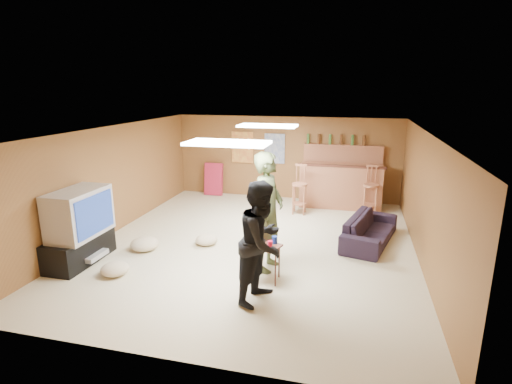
% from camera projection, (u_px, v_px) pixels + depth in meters
% --- Properties ---
extents(ground, '(7.00, 7.00, 0.00)m').
position_uv_depth(ground, '(253.00, 244.00, 7.73)').
color(ground, beige).
rests_on(ground, ground).
extents(ceiling, '(6.00, 7.00, 0.02)m').
position_uv_depth(ceiling, '(253.00, 130.00, 7.17)').
color(ceiling, silver).
rests_on(ceiling, ground).
extents(wall_back, '(6.00, 0.02, 2.20)m').
position_uv_depth(wall_back, '(286.00, 158.00, 10.73)').
color(wall_back, brown).
rests_on(wall_back, ground).
extents(wall_front, '(6.00, 0.02, 2.20)m').
position_uv_depth(wall_front, '(170.00, 271.00, 4.17)').
color(wall_front, brown).
rests_on(wall_front, ground).
extents(wall_left, '(0.02, 7.00, 2.20)m').
position_uv_depth(wall_left, '(111.00, 181.00, 8.15)').
color(wall_left, brown).
rests_on(wall_left, ground).
extents(wall_right, '(0.02, 7.00, 2.20)m').
position_uv_depth(wall_right, '(425.00, 200.00, 6.74)').
color(wall_right, brown).
rests_on(wall_right, ground).
extents(tv_stand, '(0.55, 1.30, 0.50)m').
position_uv_depth(tv_stand, '(80.00, 248.00, 6.90)').
color(tv_stand, black).
rests_on(tv_stand, ground).
extents(dvd_box, '(0.35, 0.50, 0.08)m').
position_uv_depth(dvd_box, '(92.00, 255.00, 6.87)').
color(dvd_box, '#B2B2B7').
rests_on(dvd_box, tv_stand).
extents(tv_body, '(0.60, 1.10, 0.80)m').
position_uv_depth(tv_body, '(79.00, 213.00, 6.71)').
color(tv_body, '#B2B2B7').
rests_on(tv_body, tv_stand).
extents(tv_screen, '(0.02, 0.95, 0.65)m').
position_uv_depth(tv_screen, '(95.00, 214.00, 6.64)').
color(tv_screen, navy).
rests_on(tv_screen, tv_body).
extents(bar_counter, '(2.00, 0.60, 1.10)m').
position_uv_depth(bar_counter, '(340.00, 186.00, 10.00)').
color(bar_counter, '#9A5638').
rests_on(bar_counter, ground).
extents(bar_lip, '(2.10, 0.12, 0.05)m').
position_uv_depth(bar_lip, '(341.00, 166.00, 9.63)').
color(bar_lip, '#462016').
rests_on(bar_lip, bar_counter).
extents(bar_shelf, '(2.00, 0.18, 0.05)m').
position_uv_depth(bar_shelf, '(343.00, 146.00, 10.18)').
color(bar_shelf, '#9A5638').
rests_on(bar_shelf, bar_backing).
extents(bar_backing, '(2.00, 0.14, 0.60)m').
position_uv_depth(bar_backing, '(343.00, 157.00, 10.28)').
color(bar_backing, '#9A5638').
rests_on(bar_backing, bar_counter).
extents(poster_left, '(0.60, 0.03, 0.85)m').
position_uv_depth(poster_left, '(242.00, 147.00, 10.91)').
color(poster_left, '#BF3F26').
rests_on(poster_left, wall_back).
extents(poster_right, '(0.55, 0.03, 0.80)m').
position_uv_depth(poster_right, '(275.00, 149.00, 10.70)').
color(poster_right, '#334C99').
rests_on(poster_right, wall_back).
extents(folding_chair_stack, '(0.50, 0.26, 0.91)m').
position_uv_depth(folding_chair_stack, '(214.00, 179.00, 11.18)').
color(folding_chair_stack, '#B52140').
rests_on(folding_chair_stack, ground).
extents(ceiling_panel_front, '(1.20, 0.60, 0.04)m').
position_uv_depth(ceiling_panel_front, '(228.00, 143.00, 5.77)').
color(ceiling_panel_front, white).
rests_on(ceiling_panel_front, ceiling).
extents(ceiling_panel_back, '(1.20, 0.60, 0.04)m').
position_uv_depth(ceiling_panel_back, '(268.00, 126.00, 8.30)').
color(ceiling_panel_back, white).
rests_on(ceiling_panel_back, ceiling).
extents(person_olive, '(0.55, 0.77, 1.97)m').
position_uv_depth(person_olive, '(268.00, 212.00, 6.48)').
color(person_olive, '#465330').
rests_on(person_olive, ground).
extents(person_black, '(0.86, 0.99, 1.75)m').
position_uv_depth(person_black, '(262.00, 242.00, 5.53)').
color(person_black, black).
rests_on(person_black, ground).
extents(sofa, '(1.15, 1.95, 0.53)m').
position_uv_depth(sofa, '(370.00, 230.00, 7.76)').
color(sofa, black).
rests_on(sofa, ground).
extents(tray_table, '(0.54, 0.47, 0.59)m').
position_uv_depth(tray_table, '(265.00, 263.00, 6.23)').
color(tray_table, '#462016').
rests_on(tray_table, ground).
extents(cup_red_near, '(0.11, 0.11, 0.12)m').
position_uv_depth(cup_red_near, '(258.00, 239.00, 6.23)').
color(cup_red_near, red).
rests_on(cup_red_near, tray_table).
extents(cup_red_far, '(0.08, 0.08, 0.11)m').
position_uv_depth(cup_red_far, '(270.00, 244.00, 6.05)').
color(cup_red_far, red).
rests_on(cup_red_far, tray_table).
extents(cup_blue, '(0.11, 0.11, 0.12)m').
position_uv_depth(cup_blue, '(275.00, 240.00, 6.22)').
color(cup_blue, navy).
rests_on(cup_blue, tray_table).
extents(bar_stool_left, '(0.39, 0.39, 1.11)m').
position_uv_depth(bar_stool_left, '(299.00, 191.00, 9.48)').
color(bar_stool_left, '#9A5638').
rests_on(bar_stool_left, ground).
extents(bar_stool_right, '(0.53, 0.53, 1.27)m').
position_uv_depth(bar_stool_right, '(371.00, 189.00, 9.35)').
color(bar_stool_right, '#9A5638').
rests_on(bar_stool_right, ground).
extents(cushion_near_tv, '(0.62, 0.62, 0.23)m').
position_uv_depth(cushion_near_tv, '(145.00, 244.00, 7.45)').
color(cushion_near_tv, '#C1AD88').
rests_on(cushion_near_tv, ground).
extents(cushion_mid, '(0.44, 0.44, 0.19)m').
position_uv_depth(cushion_mid, '(206.00, 240.00, 7.71)').
color(cushion_mid, '#C1AD88').
rests_on(cushion_mid, ground).
extents(cushion_far, '(0.51, 0.51, 0.20)m').
position_uv_depth(cushion_far, '(115.00, 269.00, 6.46)').
color(cushion_far, '#C1AD88').
rests_on(cushion_far, ground).
extents(bottle_row, '(1.48, 0.08, 0.26)m').
position_uv_depth(bottle_row, '(336.00, 139.00, 10.17)').
color(bottle_row, '#3F7233').
rests_on(bottle_row, bar_shelf).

